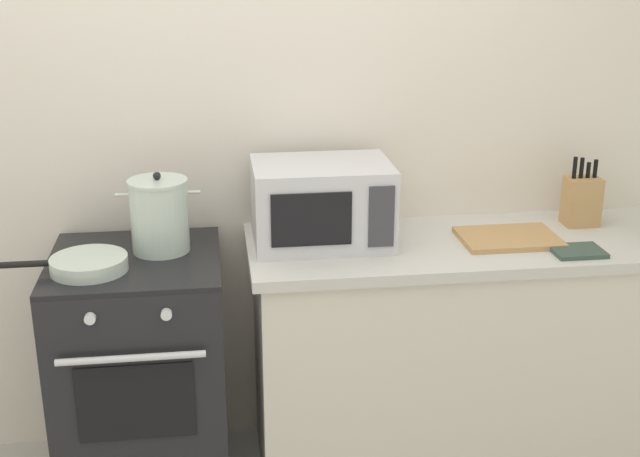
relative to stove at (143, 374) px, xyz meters
The scene contains 10 objects.
back_wall 1.09m from the stove, 29.72° to the left, with size 4.40×0.10×2.50m, color silver.
lower_cabinet_right 1.25m from the stove, ahead, with size 1.64×0.56×0.88m, color beige.
countertop_right 1.33m from the stove, ahead, with size 1.70×0.60×0.04m, color beige.
stove is the anchor object (origin of this frame).
stock_pot 0.60m from the stove, 35.47° to the left, with size 0.30×0.21×0.29m.
frying_pan 0.52m from the stove, 145.75° to the right, with size 0.46×0.26×0.05m.
microwave 0.92m from the stove, ahead, with size 0.50×0.37×0.30m.
cutting_board 1.45m from the stove, ahead, with size 0.36×0.26×0.02m, color tan.
knife_block 1.80m from the stove, ahead, with size 0.13×0.10×0.27m.
oven_mitt 1.64m from the stove, ahead, with size 0.18×0.14×0.02m, color #384C42.
Camera 1 is at (-0.06, -2.22, 2.00)m, focal length 47.26 mm.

